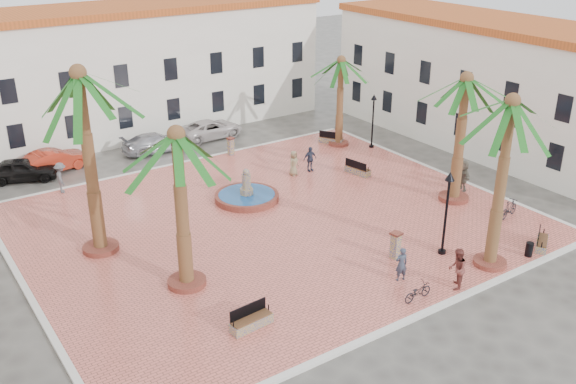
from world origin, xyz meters
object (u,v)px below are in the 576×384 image
at_px(fountain, 247,196).
at_px(bollard_se, 396,245).
at_px(car_white, 210,129).
at_px(bench_ne, 331,140).
at_px(car_black, 22,170).
at_px(bench_s, 251,321).
at_px(palm_e, 465,94).
at_px(bench_e, 357,170).
at_px(bollard_e, 458,173).
at_px(bicycle_a, 418,292).
at_px(palm_nw, 81,94).
at_px(cyclist_a, 401,264).
at_px(palm_sw, 178,155).
at_px(pedestrian_fountain_a, 294,163).
at_px(palm_s, 510,120).
at_px(bicycle_b, 509,209).
at_px(palm_ne, 341,71).
at_px(bench_se, 542,243).
at_px(car_red, 54,160).
at_px(bollard_n, 231,146).
at_px(lamppost_e, 373,112).
at_px(pedestrian_fountain_b, 310,159).
at_px(lamppost_s, 448,199).
at_px(litter_bin, 529,249).
at_px(cyclist_b, 457,269).
at_px(pedestrian_east, 463,175).
at_px(car_silver, 155,143).
at_px(pedestrian_north, 61,178).

xyz_separation_m(fountain, bollard_se, (2.43, -10.02, 0.45)).
distance_m(fountain, car_white, 12.31).
relative_size(bench_ne, car_black, 0.41).
bearing_deg(bench_s, palm_e, 9.51).
bearing_deg(bench_e, car_black, 46.97).
xyz_separation_m(bollard_e, bicycle_a, (-11.48, -8.11, -0.29)).
height_order(palm_nw, bollard_se, palm_nw).
relative_size(palm_nw, cyclist_a, 5.63).
height_order(palm_sw, bench_ne, palm_sw).
relative_size(bollard_e, pedestrian_fountain_a, 0.82).
distance_m(palm_s, bicycle_b, 8.87).
xyz_separation_m(palm_ne, bench_se, (-1.29, -18.08, -5.16)).
height_order(car_black, car_red, car_red).
distance_m(palm_nw, bicycle_a, 17.39).
distance_m(bench_ne, bollard_n, 7.55).
relative_size(lamppost_e, car_black, 0.90).
bearing_deg(pedestrian_fountain_a, cyclist_a, -123.41).
relative_size(bollard_se, bollard_e, 1.03).
bearing_deg(pedestrian_fountain_a, bench_s, -150.25).
height_order(bicycle_a, pedestrian_fountain_b, pedestrian_fountain_b).
relative_size(bench_e, pedestrian_fountain_b, 1.13).
xyz_separation_m(lamppost_s, car_red, (-12.61, 22.35, -2.34)).
xyz_separation_m(litter_bin, pedestrian_fountain_b, (-2.22, 15.24, 0.46)).
bearing_deg(palm_ne, lamppost_e, -48.69).
xyz_separation_m(bollard_se, bollard_n, (0.60, 17.25, -0.07)).
height_order(pedestrian_fountain_b, car_black, pedestrian_fountain_b).
relative_size(fountain, lamppost_s, 0.87).
height_order(palm_e, cyclist_b, palm_e).
xyz_separation_m(palm_ne, pedestrian_east, (0.97, -10.81, -4.46)).
bearing_deg(bench_e, bollard_n, 21.98).
bearing_deg(bench_e, fountain, 75.58).
height_order(bench_e, litter_bin, bench_e).
height_order(bollard_se, bicycle_a, bollard_se).
bearing_deg(car_red, bicycle_b, -147.10).
relative_size(fountain, palm_nw, 0.40).
bearing_deg(palm_e, palm_nw, 163.73).
bearing_deg(palm_sw, bench_e, 21.82).
height_order(bollard_se, car_black, bollard_se).
distance_m(palm_nw, car_red, 14.61).
height_order(pedestrian_fountain_b, car_red, pedestrian_fountain_b).
bearing_deg(palm_nw, palm_sw, -68.38).
bearing_deg(pedestrian_east, litter_bin, -7.22).
bearing_deg(lamppost_e, fountain, -166.58).
relative_size(bicycle_a, pedestrian_east, 0.80).
relative_size(lamppost_e, litter_bin, 5.38).
bearing_deg(car_silver, pedestrian_north, 117.97).
relative_size(lamppost_e, pedestrian_fountain_a, 2.39).
xyz_separation_m(palm_nw, palm_s, (14.94, -11.87, -0.78)).
bearing_deg(lamppost_s, bench_s, 179.98).
distance_m(palm_s, lamppost_e, 17.79).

